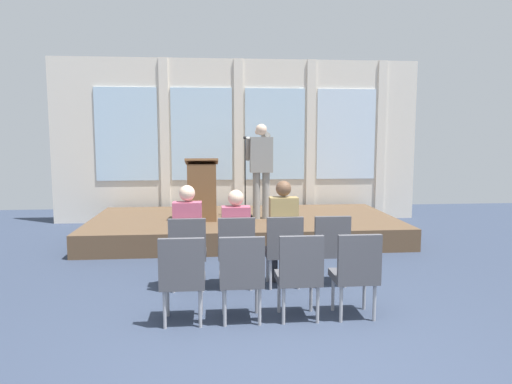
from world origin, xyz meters
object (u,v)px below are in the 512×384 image
at_px(chair_r1_c3, 356,270).
at_px(chair_r1_c2, 299,271).
at_px(speaker, 261,164).
at_px(audience_r0_c2, 283,228).
at_px(chair_r0_c2, 284,247).
at_px(chair_r0_c3, 330,246).
at_px(chair_r0_c1, 236,248).
at_px(mic_stand, 245,200).
at_px(lectern, 202,191).
at_px(audience_r0_c1, 236,233).
at_px(chair_r0_c0, 188,249).
at_px(chair_r1_c0, 182,275).
at_px(audience_r0_c0, 188,231).
at_px(chair_r1_c1, 242,273).

bearing_deg(chair_r1_c3, chair_r1_c2, 180.00).
xyz_separation_m(speaker, audience_r0_c2, (-0.01, -2.87, -0.66)).
relative_size(chair_r0_c2, audience_r0_c2, 0.68).
bearing_deg(chair_r0_c3, chair_r0_c1, 180.00).
height_order(mic_stand, audience_r0_c2, mic_stand).
bearing_deg(lectern, audience_r0_c1, -80.05).
bearing_deg(chair_r0_c2, mic_stand, 95.04).
distance_m(lectern, chair_r0_c0, 2.88).
height_order(chair_r1_c0, chair_r1_c2, same).
xyz_separation_m(audience_r0_c0, chair_r1_c1, (0.61, -1.20, -0.21)).
bearing_deg(chair_r0_c0, speaker, 67.34).
bearing_deg(audience_r0_c2, speaker, 89.84).
relative_size(mic_stand, audience_r0_c1, 1.22).
xyz_separation_m(mic_stand, audience_r0_c0, (-0.94, -3.06, 0.02)).
xyz_separation_m(chair_r0_c0, audience_r0_c1, (0.61, 0.08, 0.18)).
xyz_separation_m(audience_r0_c2, chair_r1_c0, (-1.22, -1.19, -0.23)).
bearing_deg(chair_r0_c1, mic_stand, 83.95).
bearing_deg(chair_r0_c3, audience_r0_c1, 176.06).
distance_m(speaker, chair_r0_c0, 3.31).
bearing_deg(chair_r1_c1, chair_r1_c2, 0.00).
relative_size(chair_r0_c1, chair_r0_c3, 1.00).
xyz_separation_m(chair_r1_c0, chair_r1_c1, (0.61, 0.00, 0.00)).
height_order(chair_r0_c2, chair_r0_c3, same).
distance_m(chair_r0_c0, chair_r1_c3, 2.14).
bearing_deg(audience_r0_c2, chair_r1_c3, -62.90).
relative_size(mic_stand, chair_r1_c3, 1.65).
bearing_deg(chair_r1_c1, audience_r0_c0, 117.05).
height_order(speaker, chair_r1_c1, speaker).
xyz_separation_m(audience_r0_c2, chair_r0_c3, (0.61, -0.08, -0.23)).
bearing_deg(chair_r0_c0, chair_r1_c2, -42.40).
distance_m(audience_r0_c1, chair_r1_c2, 1.36).
xyz_separation_m(chair_r0_c0, audience_r0_c0, (0.00, 0.08, 0.21)).
xyz_separation_m(audience_r0_c1, chair_r0_c3, (1.22, -0.08, -0.18)).
distance_m(chair_r0_c2, chair_r1_c2, 1.12).
distance_m(speaker, chair_r1_c1, 4.20).
distance_m(audience_r0_c1, audience_r0_c2, 0.61).
xyz_separation_m(chair_r0_c1, chair_r1_c3, (1.22, -1.12, 0.00)).
height_order(chair_r0_c0, chair_r1_c2, same).
height_order(lectern, chair_r1_c1, lectern).
relative_size(chair_r0_c0, chair_r1_c1, 1.00).
xyz_separation_m(audience_r0_c0, audience_r0_c2, (1.22, -0.00, 0.02)).
bearing_deg(mic_stand, chair_r0_c3, -74.23).
height_order(audience_r0_c2, chair_r1_c0, audience_r0_c2).
height_order(chair_r0_c0, chair_r1_c0, same).
bearing_deg(audience_r0_c0, audience_r0_c2, -0.11).
bearing_deg(chair_r0_c2, chair_r0_c1, 180.00).
bearing_deg(audience_r0_c2, chair_r0_c2, -90.00).
bearing_deg(chair_r0_c0, audience_r0_c0, 90.00).
relative_size(audience_r0_c1, chair_r1_c0, 1.35).
xyz_separation_m(chair_r0_c2, chair_r1_c2, (0.00, -1.12, 0.00)).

